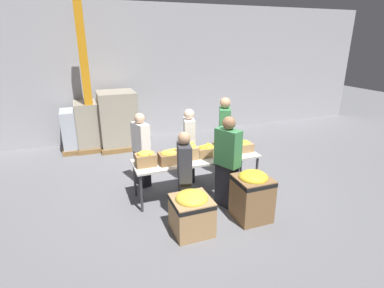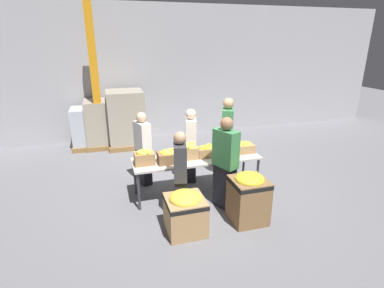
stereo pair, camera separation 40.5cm
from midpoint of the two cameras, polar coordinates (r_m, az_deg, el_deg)
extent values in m
plane|color=slate|center=(6.22, -0.97, -9.25)|extent=(30.00, 30.00, 0.00)
cube|color=#A8A8AD|center=(9.55, -9.77, 13.19)|extent=(16.00, 0.08, 4.00)
cube|color=beige|center=(5.90, -1.02, -2.81)|extent=(2.51, 0.75, 0.04)
cylinder|color=#38383D|center=(5.53, -11.73, -9.27)|extent=(0.05, 0.05, 0.73)
cylinder|color=#38383D|center=(6.27, 10.37, -5.60)|extent=(0.05, 0.05, 0.73)
cylinder|color=#38383D|center=(6.09, -12.73, -6.56)|extent=(0.05, 0.05, 0.73)
cylinder|color=#38383D|center=(6.77, 7.66, -3.53)|extent=(0.05, 0.05, 0.73)
cube|color=#A37A4C|center=(5.59, -10.88, -3.00)|extent=(0.37, 0.27, 0.22)
ellipsoid|color=yellow|center=(5.54, -10.96, -1.85)|extent=(0.29, 0.23, 0.11)
ellipsoid|color=yellow|center=(5.51, -11.60, -1.62)|extent=(0.21, 0.09, 0.05)
ellipsoid|color=yellow|center=(5.52, -10.20, -1.64)|extent=(0.08, 0.22, 0.04)
cube|color=olive|center=(5.62, -6.50, -2.75)|extent=(0.37, 0.32, 0.20)
ellipsoid|color=yellow|center=(5.58, -6.54, -1.73)|extent=(0.29, 0.28, 0.08)
ellipsoid|color=yellow|center=(5.66, -5.79, -1.08)|extent=(0.22, 0.06, 0.04)
ellipsoid|color=yellow|center=(5.49, -6.85, -1.86)|extent=(0.16, 0.15, 0.06)
cube|color=tan|center=(5.82, -2.75, -1.68)|extent=(0.37, 0.29, 0.23)
ellipsoid|color=yellow|center=(5.78, -2.77, -0.52)|extent=(0.32, 0.24, 0.11)
ellipsoid|color=yellow|center=(5.77, -3.48, -0.25)|extent=(0.15, 0.19, 0.06)
ellipsoid|color=yellow|center=(5.84, -2.24, 0.18)|extent=(0.21, 0.09, 0.05)
ellipsoid|color=yellow|center=(5.81, -3.71, -0.15)|extent=(0.08, 0.18, 0.05)
ellipsoid|color=yellow|center=(5.71, -2.68, -0.40)|extent=(0.06, 0.21, 0.04)
cube|color=#A37A4C|center=(5.93, 0.76, -1.50)|extent=(0.37, 0.26, 0.18)
ellipsoid|color=yellow|center=(5.90, 0.77, -0.61)|extent=(0.32, 0.22, 0.08)
ellipsoid|color=yellow|center=(5.95, 1.34, -0.03)|extent=(0.09, 0.16, 0.04)
ellipsoid|color=yellow|center=(5.89, 0.94, -0.33)|extent=(0.10, 0.16, 0.05)
ellipsoid|color=yellow|center=(5.84, 0.45, -0.48)|extent=(0.06, 0.18, 0.05)
ellipsoid|color=yellow|center=(5.82, 0.04, -0.62)|extent=(0.18, 0.10, 0.04)
cube|color=tan|center=(6.09, 4.13, -0.76)|extent=(0.37, 0.29, 0.23)
ellipsoid|color=yellow|center=(6.05, 4.16, 0.33)|extent=(0.29, 0.23, 0.11)
ellipsoid|color=yellow|center=(6.10, 4.82, 0.78)|extent=(0.17, 0.07, 0.05)
ellipsoid|color=yellow|center=(6.01, 4.31, 0.54)|extent=(0.19, 0.11, 0.05)
ellipsoid|color=yellow|center=(6.12, 4.16, 0.85)|extent=(0.22, 0.10, 0.05)
cube|color=tan|center=(6.29, 7.80, -0.53)|extent=(0.37, 0.33, 0.17)
ellipsoid|color=yellow|center=(6.26, 7.83, 0.25)|extent=(0.30, 0.30, 0.08)
ellipsoid|color=yellow|center=(6.18, 8.00, 0.41)|extent=(0.18, 0.15, 0.04)
ellipsoid|color=yellow|center=(6.18, 7.24, 0.29)|extent=(0.22, 0.10, 0.04)
cube|color=black|center=(6.50, -11.19, -4.63)|extent=(0.30, 0.40, 0.75)
cube|color=silver|center=(6.26, -11.60, 1.12)|extent=(0.33, 0.47, 0.62)
sphere|color=#DBAD89|center=(6.14, -11.86, 4.82)|extent=(0.21, 0.21, 0.21)
cube|color=black|center=(5.62, 4.50, -7.89)|extent=(0.35, 0.44, 0.82)
cube|color=#387A47|center=(5.32, 4.71, -0.73)|extent=(0.40, 0.52, 0.67)
sphere|color=#896042|center=(5.19, 4.84, 3.98)|extent=(0.23, 0.23, 0.23)
cube|color=black|center=(6.59, -2.29, -3.84)|extent=(0.29, 0.40, 0.77)
cube|color=silver|center=(6.35, -2.38, 1.97)|extent=(0.32, 0.47, 0.63)
sphere|color=beige|center=(6.24, -2.43, 5.69)|extent=(0.22, 0.22, 0.22)
cube|color=black|center=(5.28, -3.65, -10.24)|extent=(0.27, 0.39, 0.74)
cube|color=#333338|center=(4.98, -3.81, -3.43)|extent=(0.30, 0.46, 0.61)
sphere|color=tan|center=(4.84, -3.92, 1.09)|extent=(0.21, 0.21, 0.21)
cube|color=#6B604C|center=(6.96, 4.33, -2.25)|extent=(0.37, 0.46, 0.85)
cube|color=#387A47|center=(6.71, 4.50, 3.89)|extent=(0.42, 0.53, 0.70)
sphere|color=tan|center=(6.60, 4.61, 7.81)|extent=(0.24, 0.24, 0.24)
cube|color=tan|center=(4.94, -2.48, -13.45)|extent=(0.61, 0.61, 0.60)
cube|color=black|center=(4.81, -2.52, -11.01)|extent=(0.61, 0.61, 0.07)
ellipsoid|color=yellow|center=(4.78, -2.54, -10.33)|extent=(0.52, 0.52, 0.21)
cube|color=olive|center=(5.29, 9.15, -10.19)|extent=(0.58, 0.58, 0.78)
cube|color=black|center=(5.14, 9.35, -6.95)|extent=(0.58, 0.58, 0.07)
ellipsoid|color=yellow|center=(5.11, 9.39, -6.30)|extent=(0.49, 0.49, 0.20)
cube|color=orange|center=(8.40, -20.90, 11.42)|extent=(0.20, 0.20, 4.00)
cube|color=olive|center=(9.18, -18.94, -0.25)|extent=(1.05, 1.05, 0.13)
cube|color=#A39984|center=(8.99, -19.41, 3.80)|extent=(0.96, 0.96, 1.22)
cube|color=olive|center=(9.17, -21.60, -0.59)|extent=(0.93, 0.93, 0.13)
cube|color=#B2B7C1|center=(9.00, -22.05, 2.86)|extent=(0.86, 0.86, 1.02)
cube|color=olive|center=(9.03, -14.81, -0.14)|extent=(1.10, 1.10, 0.13)
cube|color=#A39984|center=(8.80, -15.26, 4.82)|extent=(1.01, 1.01, 1.48)
camera|label=1|loc=(0.20, -91.97, -0.69)|focal=28.00mm
camera|label=2|loc=(0.20, 88.03, 0.69)|focal=28.00mm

